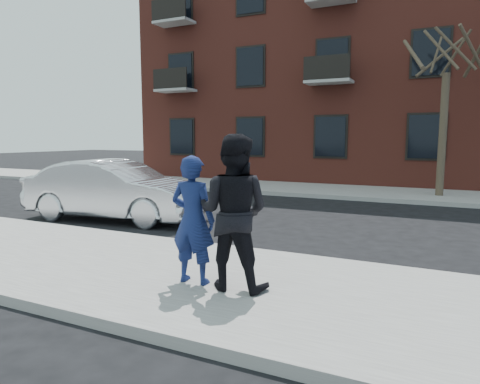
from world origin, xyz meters
The scene contains 10 objects.
ground centered at (0.00, 0.00, 0.00)m, with size 100.00×100.00×0.00m, color black.
near_sidewalk centered at (0.00, -0.25, 0.07)m, with size 50.00×3.50×0.15m, color gray.
near_curb centered at (0.00, 1.55, 0.07)m, with size 50.00×0.10×0.15m, color #999691.
far_sidewalk centered at (0.00, 11.25, 0.07)m, with size 50.00×3.50×0.15m, color gray.
far_curb centered at (0.00, 9.45, 0.07)m, with size 50.00×0.10×0.15m, color #999691.
apartment_building centered at (2.00, 18.00, 6.16)m, with size 24.30×10.30×12.30m.
street_tree centered at (4.50, 11.00, 5.52)m, with size 3.60×3.60×6.80m.
silver_sedan centered at (-3.22, 3.20, 0.79)m, with size 1.68×4.82×1.59m, color silver.
man_hoodie centered at (1.50, -0.49, 1.05)m, with size 0.68×0.51×1.80m.
man_peacoat centered at (2.10, -0.43, 1.19)m, with size 1.08×0.88×2.08m.
Camera 1 is at (4.62, -5.48, 2.20)m, focal length 32.00 mm.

